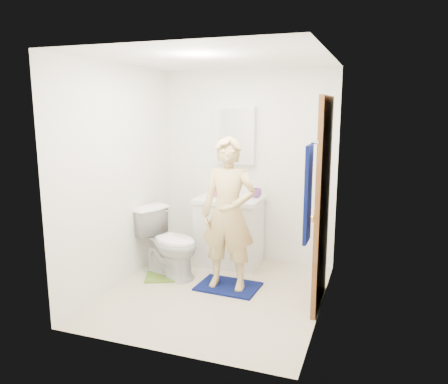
% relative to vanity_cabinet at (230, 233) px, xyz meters
% --- Properties ---
extents(floor, '(2.20, 2.40, 0.02)m').
position_rel_vanity_cabinet_xyz_m(floor, '(0.15, -0.91, -0.41)').
color(floor, beige).
rests_on(floor, ground).
extents(ceiling, '(2.20, 2.40, 0.02)m').
position_rel_vanity_cabinet_xyz_m(ceiling, '(0.15, -0.91, 2.01)').
color(ceiling, white).
rests_on(ceiling, ground).
extents(wall_back, '(2.20, 0.02, 2.40)m').
position_rel_vanity_cabinet_xyz_m(wall_back, '(0.15, 0.30, 0.80)').
color(wall_back, white).
rests_on(wall_back, ground).
extents(wall_front, '(2.20, 0.02, 2.40)m').
position_rel_vanity_cabinet_xyz_m(wall_front, '(0.15, -2.12, 0.80)').
color(wall_front, white).
rests_on(wall_front, ground).
extents(wall_left, '(0.02, 2.40, 2.40)m').
position_rel_vanity_cabinet_xyz_m(wall_left, '(-0.96, -0.91, 0.80)').
color(wall_left, white).
rests_on(wall_left, ground).
extents(wall_right, '(0.02, 2.40, 2.40)m').
position_rel_vanity_cabinet_xyz_m(wall_right, '(1.26, -0.91, 0.80)').
color(wall_right, white).
rests_on(wall_right, ground).
extents(vanity_cabinet, '(0.75, 0.55, 0.80)m').
position_rel_vanity_cabinet_xyz_m(vanity_cabinet, '(0.00, 0.00, 0.00)').
color(vanity_cabinet, white).
rests_on(vanity_cabinet, floor).
extents(countertop, '(0.79, 0.59, 0.05)m').
position_rel_vanity_cabinet_xyz_m(countertop, '(0.00, 0.00, 0.43)').
color(countertop, white).
rests_on(countertop, vanity_cabinet).
extents(sink_basin, '(0.40, 0.40, 0.03)m').
position_rel_vanity_cabinet_xyz_m(sink_basin, '(0.00, 0.00, 0.44)').
color(sink_basin, white).
rests_on(sink_basin, countertop).
extents(faucet, '(0.03, 0.03, 0.12)m').
position_rel_vanity_cabinet_xyz_m(faucet, '(0.00, 0.18, 0.51)').
color(faucet, silver).
rests_on(faucet, countertop).
extents(medicine_cabinet, '(0.50, 0.12, 0.70)m').
position_rel_vanity_cabinet_xyz_m(medicine_cabinet, '(0.00, 0.22, 1.20)').
color(medicine_cabinet, white).
rests_on(medicine_cabinet, wall_back).
extents(mirror_panel, '(0.46, 0.01, 0.66)m').
position_rel_vanity_cabinet_xyz_m(mirror_panel, '(0.00, 0.16, 1.20)').
color(mirror_panel, white).
rests_on(mirror_panel, wall_back).
extents(door, '(0.05, 0.80, 2.05)m').
position_rel_vanity_cabinet_xyz_m(door, '(1.22, -0.76, 0.62)').
color(door, brown).
rests_on(door, ground).
extents(door_knob, '(0.07, 0.07, 0.07)m').
position_rel_vanity_cabinet_xyz_m(door_knob, '(1.18, -1.08, 0.55)').
color(door_knob, gold).
rests_on(door_knob, door).
extents(towel, '(0.03, 0.24, 0.80)m').
position_rel_vanity_cabinet_xyz_m(towel, '(1.18, -1.48, 0.85)').
color(towel, '#081251').
rests_on(towel, wall_right).
extents(towel_hook, '(0.06, 0.02, 0.02)m').
position_rel_vanity_cabinet_xyz_m(towel_hook, '(1.22, -1.48, 1.27)').
color(towel_hook, silver).
rests_on(towel_hook, wall_right).
extents(toilet, '(0.89, 0.68, 0.80)m').
position_rel_vanity_cabinet_xyz_m(toilet, '(-0.54, -0.60, -0.00)').
color(toilet, white).
rests_on(toilet, floor).
extents(bath_mat, '(0.68, 0.51, 0.02)m').
position_rel_vanity_cabinet_xyz_m(bath_mat, '(0.23, -0.72, -0.39)').
color(bath_mat, '#081251').
rests_on(bath_mat, floor).
extents(green_rug, '(0.59, 0.55, 0.02)m').
position_rel_vanity_cabinet_xyz_m(green_rug, '(-0.55, -0.67, -0.39)').
color(green_rug, olive).
rests_on(green_rug, floor).
extents(soap_dispenser, '(0.09, 0.09, 0.18)m').
position_rel_vanity_cabinet_xyz_m(soap_dispenser, '(-0.18, -0.03, 0.54)').
color(soap_dispenser, '#AE5168').
rests_on(soap_dispenser, countertop).
extents(toothbrush_cup, '(0.14, 0.14, 0.11)m').
position_rel_vanity_cabinet_xyz_m(toothbrush_cup, '(0.30, 0.13, 0.50)').
color(toothbrush_cup, '#7B4496').
rests_on(toothbrush_cup, countertop).
extents(man, '(0.60, 0.40, 1.62)m').
position_rel_vanity_cabinet_xyz_m(man, '(0.24, -0.74, 0.43)').
color(man, '#D7B879').
rests_on(man, bath_mat).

